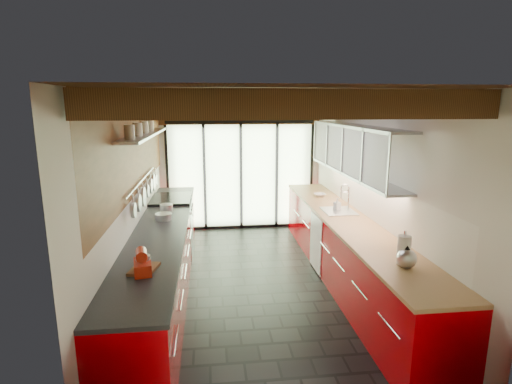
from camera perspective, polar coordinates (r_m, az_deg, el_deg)
ground at (r=5.76m, az=0.13°, el=-13.12°), size 5.50×5.50×0.00m
room_shell at (r=5.26m, az=0.14°, el=3.36°), size 5.50×5.50×5.50m
ceiling_beams at (r=5.57m, az=-0.33°, el=12.21°), size 3.14×5.06×4.90m
glass_door at (r=7.92m, az=-2.19°, el=6.42°), size 2.95×0.10×2.90m
left_counter at (r=5.58m, az=-13.16°, el=-9.16°), size 0.68×5.00×0.92m
range_stove at (r=6.94m, az=-11.87°, el=-4.72°), size 0.66×0.90×0.97m
right_counter at (r=5.86m, az=12.74°, el=-8.10°), size 0.68×5.00×0.92m
sink_assembly at (r=6.07m, az=11.85°, el=-2.38°), size 0.45×0.52×0.43m
upper_cabinets_right at (r=5.87m, az=13.87°, el=5.87°), size 0.34×3.00×3.00m
left_wall_fixtures at (r=5.56m, az=-15.51°, el=4.76°), size 0.28×2.60×0.96m
stand_mixer at (r=3.96m, az=-15.91°, el=-9.74°), size 0.20×0.30×0.25m
pot_large at (r=6.05m, az=-12.67°, el=-2.28°), size 0.23×0.23×0.12m
pot_small at (r=5.67m, az=-13.06°, el=-3.44°), size 0.25×0.25×0.09m
cutting_board at (r=4.05m, az=-15.70°, el=-10.53°), size 0.29×0.36×0.03m
kettle at (r=4.21m, az=20.72°, el=-8.72°), size 0.24×0.27×0.23m
paper_towel at (r=4.24m, az=20.37°, el=-7.83°), size 0.17×0.17×0.35m
soap_bottle at (r=6.11m, az=11.53°, el=-1.74°), size 0.11×0.11×0.19m
bowl at (r=7.01m, az=9.11°, el=-0.42°), size 0.21×0.21×0.05m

